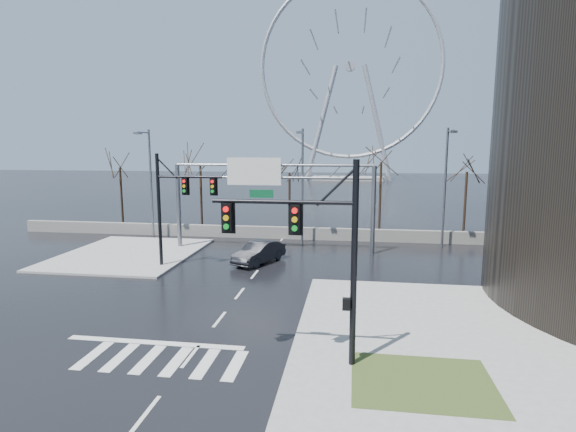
% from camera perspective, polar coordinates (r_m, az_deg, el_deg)
% --- Properties ---
extents(ground, '(260.00, 260.00, 0.00)m').
position_cam_1_polar(ground, '(23.02, -8.69, -12.84)').
color(ground, black).
rests_on(ground, ground).
extents(sidewalk_right_ext, '(12.00, 10.00, 0.15)m').
position_cam_1_polar(sidewalk_right_ext, '(24.21, 16.66, -11.82)').
color(sidewalk_right_ext, gray).
rests_on(sidewalk_right_ext, ground).
extents(sidewalk_far, '(10.00, 12.00, 0.15)m').
position_cam_1_polar(sidewalk_far, '(37.75, -19.47, -4.54)').
color(sidewalk_far, gray).
rests_on(sidewalk_far, ground).
extents(grass_strip, '(5.00, 4.00, 0.02)m').
position_cam_1_polar(grass_strip, '(17.71, 16.69, -19.52)').
color(grass_strip, '#38421B').
rests_on(grass_strip, sidewalk_near).
extents(barrier_wall, '(52.00, 0.50, 1.10)m').
position_cam_1_polar(barrier_wall, '(41.69, -0.69, -2.14)').
color(barrier_wall, slate).
rests_on(barrier_wall, ground).
extents(signal_mast_near, '(5.52, 0.41, 8.00)m').
position_cam_1_polar(signal_mast_near, '(16.83, 3.80, -3.49)').
color(signal_mast_near, black).
rests_on(signal_mast_near, ground).
extents(signal_mast_far, '(4.72, 0.41, 8.00)m').
position_cam_1_polar(signal_mast_far, '(32.06, -14.28, 2.04)').
color(signal_mast_far, black).
rests_on(signal_mast_far, ground).
extents(sign_gantry, '(16.36, 0.40, 7.60)m').
position_cam_1_polar(sign_gantry, '(36.18, -2.54, 3.60)').
color(sign_gantry, slate).
rests_on(sign_gantry, ground).
extents(streetlight_left, '(0.50, 2.55, 10.00)m').
position_cam_1_polar(streetlight_left, '(42.84, -17.23, 4.96)').
color(streetlight_left, slate).
rests_on(streetlight_left, ground).
extents(streetlight_mid, '(0.50, 2.55, 10.00)m').
position_cam_1_polar(streetlight_mid, '(38.93, 1.79, 5.01)').
color(streetlight_mid, slate).
rests_on(streetlight_mid, ground).
extents(streetlight_right, '(0.50, 2.55, 10.00)m').
position_cam_1_polar(streetlight_right, '(39.42, 19.45, 4.56)').
color(streetlight_right, slate).
rests_on(streetlight_right, ground).
extents(tree_far_left, '(3.50, 3.50, 7.00)m').
position_cam_1_polar(tree_far_left, '(50.78, -20.53, 4.98)').
color(tree_far_left, black).
rests_on(tree_far_left, ground).
extents(tree_left, '(3.75, 3.75, 7.50)m').
position_cam_1_polar(tree_left, '(46.62, -11.06, 5.58)').
color(tree_left, black).
rests_on(tree_left, ground).
extents(tree_center, '(3.25, 3.25, 6.50)m').
position_cam_1_polar(tree_center, '(45.51, 0.18, 4.66)').
color(tree_center, black).
rests_on(tree_center, ground).
extents(tree_right, '(3.90, 3.90, 7.80)m').
position_cam_1_polar(tree_right, '(44.07, 11.72, 5.70)').
color(tree_right, black).
rests_on(tree_right, ground).
extents(tree_far_right, '(3.40, 3.40, 6.80)m').
position_cam_1_polar(tree_far_right, '(45.78, 21.72, 4.36)').
color(tree_far_right, black).
rests_on(tree_far_right, ground).
extents(ferris_wheel, '(45.00, 6.00, 50.91)m').
position_cam_1_polar(ferris_wheel, '(116.79, 7.88, 17.41)').
color(ferris_wheel, gray).
rests_on(ferris_wheel, ground).
extents(car, '(3.46, 5.01, 1.57)m').
position_cam_1_polar(car, '(33.10, -3.70, -4.62)').
color(car, black).
rests_on(car, ground).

